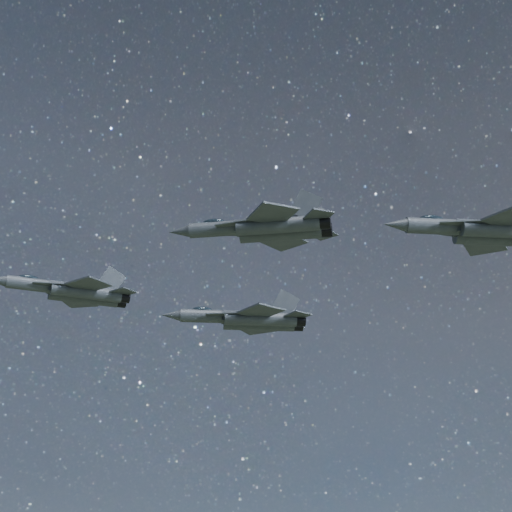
{
  "coord_description": "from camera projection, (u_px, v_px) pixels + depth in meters",
  "views": [
    {
      "loc": [
        -1.65,
        -76.11,
        113.34
      ],
      "look_at": [
        -1.35,
        0.34,
        143.83
      ],
      "focal_mm": 55.0,
      "sensor_mm": 36.0,
      "label": 1
    }
  ],
  "objects": [
    {
      "name": "jet_lead",
      "position": [
        74.0,
        291.0,
        84.19
      ],
      "size": [
        15.51,
        10.27,
        3.96
      ],
      "rotation": [
        0.0,
        0.0,
        0.38
      ],
      "color": "#333940"
    },
    {
      "name": "jet_slot",
      "position": [
        486.0,
        231.0,
        79.98
      ],
      "size": [
        18.61,
        13.04,
        4.69
      ],
      "rotation": [
        0.0,
        0.0,
        0.1
      ],
      "color": "#333940"
    },
    {
      "name": "jet_right",
      "position": [
        266.0,
        228.0,
        68.41
      ],
      "size": [
        15.28,
        10.57,
        3.84
      ],
      "rotation": [
        0.0,
        0.0,
        -0.17
      ],
      "color": "#333940"
    },
    {
      "name": "jet_left",
      "position": [
        248.0,
        319.0,
        94.51
      ],
      "size": [
        18.13,
        12.74,
        4.58
      ],
      "rotation": [
        0.0,
        0.0,
        0.09
      ],
      "color": "#333940"
    }
  ]
}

